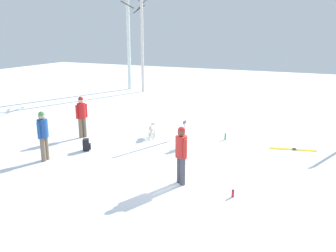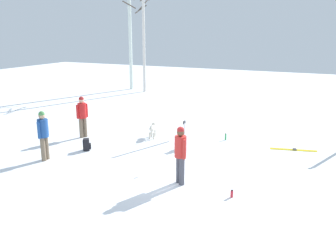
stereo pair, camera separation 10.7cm
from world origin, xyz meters
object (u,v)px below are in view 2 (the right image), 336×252
object	(u,v)px
ski_pair_planted_0	(169,120)
ski_poles_0	(184,140)
dog	(153,129)
ski_pair_lying_0	(293,150)
backpack_1	(87,145)
water_bottle_1	(232,194)
birch_tree_1	(144,36)
person_2	(43,132)
person_0	(82,114)
birch_tree_0	(130,35)
water_bottle_0	(226,137)
person_1	(180,152)
backpack_0	(181,144)

from	to	relation	value
ski_pair_planted_0	ski_poles_0	xyz separation A→B (m)	(1.38, -1.78, -0.15)
dog	ski_pair_lying_0	world-z (taller)	dog
ski_poles_0	backpack_1	world-z (taller)	ski_poles_0
water_bottle_1	ski_poles_0	bearing A→B (deg)	138.59
water_bottle_1	birch_tree_1	world-z (taller)	birch_tree_1
ski_poles_0	birch_tree_1	world-z (taller)	birch_tree_1
person_2	backpack_1	distance (m)	1.74
person_0	birch_tree_0	size ratio (longest dim) A/B	0.22
person_0	dog	size ratio (longest dim) A/B	1.98
person_2	backpack_1	xyz separation A→B (m)	(0.66, 1.42, -0.77)
dog	water_bottle_0	xyz separation A→B (m)	(2.84, 0.95, -0.26)
person_1	person_2	xyz separation A→B (m)	(-4.96, -0.18, 0.00)
dog	water_bottle_1	xyz separation A→B (m)	(4.43, -3.93, -0.29)
ski_pair_planted_0	ski_pair_lying_0	distance (m)	4.83
person_0	water_bottle_1	world-z (taller)	person_0
backpack_1	birch_tree_0	bearing A→B (deg)	114.09
person_2	birch_tree_0	bearing A→B (deg)	109.64
person_1	ski_pair_planted_0	size ratio (longest dim) A/B	0.94
backpack_1	birch_tree_1	size ratio (longest dim) A/B	0.06
person_0	person_2	xyz separation A→B (m)	(0.52, -2.72, 0.00)
ski_pair_lying_0	backpack_0	bearing A→B (deg)	-156.06
person_2	ski_pair_planted_0	xyz separation A→B (m)	(2.98, 3.66, -0.07)
ski_poles_0	water_bottle_0	xyz separation A→B (m)	(0.61, 2.95, -0.63)
dog	birch_tree_0	xyz separation A→B (m)	(-7.24, 10.45, 3.59)
backpack_0	birch_tree_1	distance (m)	13.63
person_1	backpack_0	distance (m)	3.15
ski_pair_planted_0	backpack_0	world-z (taller)	ski_pair_planted_0
ski_pair_lying_0	birch_tree_0	size ratio (longest dim) A/B	0.21
dog	ski_poles_0	world-z (taller)	ski_poles_0
birch_tree_0	birch_tree_1	size ratio (longest dim) A/B	1.05
backpack_1	water_bottle_1	bearing A→B (deg)	-13.96
water_bottle_1	birch_tree_1	distance (m)	17.62
person_1	dog	xyz separation A→B (m)	(-2.83, 3.71, -0.59)
ski_poles_0	backpack_0	bearing A→B (deg)	117.97
ski_pair_lying_0	birch_tree_0	distance (m)	16.44
person_0	person_1	bearing A→B (deg)	-24.93
person_0	dog	distance (m)	2.94
person_0	ski_poles_0	bearing A→B (deg)	-9.72
water_bottle_1	person_0	bearing A→B (deg)	158.60
person_2	dog	bearing A→B (deg)	61.32
ski_poles_0	person_1	bearing A→B (deg)	-70.73
person_2	birch_tree_1	distance (m)	14.57
person_1	person_2	bearing A→B (deg)	-177.95
dog	water_bottle_1	size ratio (longest dim) A/B	4.13
birch_tree_0	ski_pair_planted_0	bearing A→B (deg)	-52.80
backpack_0	water_bottle_0	size ratio (longest dim) A/B	1.61
ski_pair_planted_0	backpack_0	bearing A→B (deg)	-40.40
person_0	dog	bearing A→B (deg)	23.75
water_bottle_0	person_2	bearing A→B (deg)	-135.76
dog	backpack_1	bearing A→B (deg)	-120.68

